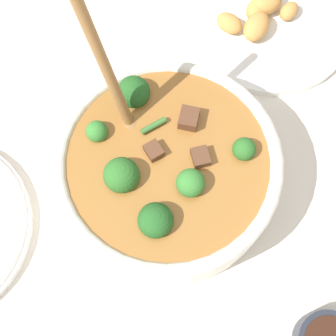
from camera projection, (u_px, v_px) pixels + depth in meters
The scene contains 3 objects.
ground_plane at pixel (168, 183), 0.61m from camera, with size 4.00×4.00×0.00m, color silver.
stew_bowl at pixel (167, 169), 0.56m from camera, with size 0.27×0.27×0.28m.
food_plate at pixel (266, 18), 0.69m from camera, with size 0.24×0.24×0.04m.
Camera 1 is at (-0.18, 0.07, 0.58)m, focal length 50.00 mm.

